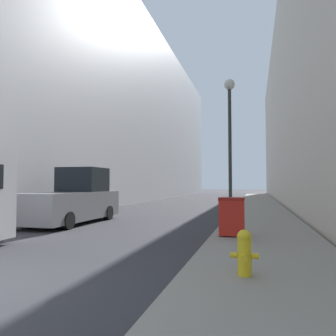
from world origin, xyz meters
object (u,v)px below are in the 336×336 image
Objects in this scene: lamppost at (230,130)px; trash_bin at (232,216)px; fire_hydrant at (244,251)px; pickup_truck at (74,200)px.

trash_bin is at bearing -85.39° from lamppost.
trash_bin reaches higher than fire_hydrant.
trash_bin is 7.21m from pickup_truck.
fire_hydrant is at bearing -84.33° from lamppost.
trash_bin is (-0.48, 4.12, 0.18)m from fire_hydrant.
lamppost is at bearing 94.61° from trash_bin.
lamppost reaches higher than trash_bin.
lamppost reaches higher than pickup_truck.
lamppost is (-0.79, 7.95, 3.33)m from fire_hydrant.
pickup_truck is at bearing -169.23° from lamppost.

